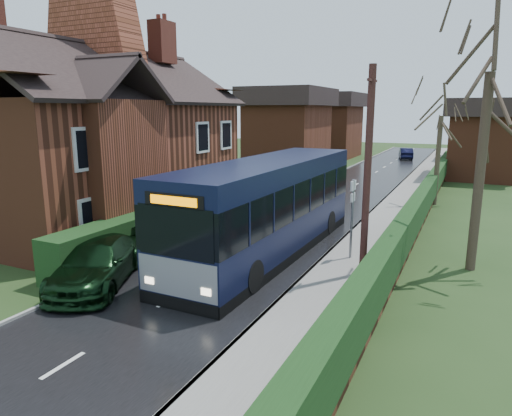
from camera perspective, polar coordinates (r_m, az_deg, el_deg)
The scene contains 18 objects.
ground at distance 15.75m, azimuth -6.41°, elevation -8.74°, with size 140.00×140.00×0.00m, color #2A411C.
road at distance 24.44m, azimuth 5.99°, elevation -1.13°, with size 6.00×100.00×0.02m, color black.
pavement at distance 23.41m, azimuth 15.85°, elevation -1.97°, with size 2.50×100.00×0.14m, color slate.
kerb_right at distance 23.62m, azimuth 12.98°, elevation -1.69°, with size 0.12×100.00×0.14m, color gray.
kerb_left at distance 25.57m, azimuth -0.47°, elevation -0.38°, with size 0.12×100.00×0.10m, color gray.
front_hedge at distance 21.58m, azimuth -8.31°, elevation -0.82°, with size 1.20×16.00×1.60m, color black.
picket_fence at distance 21.26m, azimuth -6.60°, elevation -1.94°, with size 0.10×16.00×0.90m, color tan, non-canonical shape.
right_wall_hedge at distance 23.01m, azimuth 19.78°, elevation -0.04°, with size 0.60×50.00×1.80m.
brick_house at distance 23.94m, azimuth -18.68°, elevation 8.60°, with size 9.30×14.60×10.30m.
bus at distance 17.84m, azimuth 1.55°, elevation -0.01°, with size 3.02×12.25×3.71m.
car_silver at distance 21.75m, azimuth -4.63°, elevation -0.96°, with size 1.60×3.97×1.35m, color #ADACB1.
car_green at distance 15.82m, azimuth -19.22°, elevation -6.49°, with size 2.02×4.98×1.44m, color black.
car_distant at distance 56.05m, azimuth 18.22°, elevation 6.48°, with size 1.37×3.94×1.30m, color black.
bus_stop_sign at distance 17.21m, azimuth 11.95°, elevation 0.01°, with size 0.10×0.47×3.12m.
telegraph_pole at distance 15.31m, azimuth 13.75°, elevation 4.10°, with size 0.24×0.90×7.00m.
tree_right_near at distance 17.42m, azimuth 27.41°, elevation 16.43°, with size 4.52×4.52×9.76m.
tree_right_far at distance 29.08m, azimuth 22.21°, elevation 11.33°, with size 3.90×3.90×7.53m.
tree_house_side at distance 33.80m, azimuth -12.91°, elevation 14.19°, with size 4.11×4.11×9.34m.
Camera 1 is at (7.83, -12.46, 5.59)m, focal length 32.00 mm.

